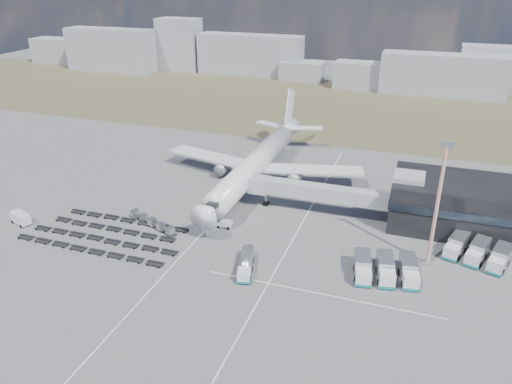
% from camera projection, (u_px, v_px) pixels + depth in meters
% --- Properties ---
extents(ground, '(420.00, 420.00, 0.00)m').
position_uv_depth(ground, '(202.00, 245.00, 96.39)').
color(ground, '#565659').
rests_on(ground, ground).
extents(grass_strip, '(420.00, 90.00, 0.01)m').
position_uv_depth(grass_strip, '(324.00, 106.00, 190.85)').
color(grass_strip, '#4A432C').
rests_on(grass_strip, ground).
extents(lane_markings, '(47.12, 110.00, 0.01)m').
position_uv_depth(lane_markings, '(255.00, 246.00, 96.04)').
color(lane_markings, silver).
rests_on(lane_markings, ground).
extents(terminal, '(30.40, 16.40, 11.00)m').
position_uv_depth(terminal, '(467.00, 205.00, 100.46)').
color(terminal, black).
rests_on(terminal, ground).
extents(jet_bridge, '(30.30, 3.80, 7.05)m').
position_uv_depth(jet_bridge, '(309.00, 191.00, 107.06)').
color(jet_bridge, '#939399').
rests_on(jet_bridge, ground).
extents(airliner, '(51.59, 64.53, 17.62)m').
position_uv_depth(airliner, '(257.00, 162.00, 122.00)').
color(airliner, silver).
rests_on(airliner, ground).
extents(skyline, '(312.26, 26.19, 25.33)m').
position_uv_depth(skyline, '(310.00, 62.00, 227.55)').
color(skyline, gray).
rests_on(skyline, ground).
extents(fuel_tanker, '(4.49, 9.27, 2.90)m').
position_uv_depth(fuel_tanker, '(246.00, 264.00, 87.59)').
color(fuel_tanker, silver).
rests_on(fuel_tanker, ground).
extents(pushback_tug, '(3.25, 2.04, 1.42)m').
position_uv_depth(pushback_tug, '(224.00, 224.00, 102.58)').
color(pushback_tug, silver).
rests_on(pushback_tug, ground).
extents(utility_van, '(5.10, 3.44, 2.46)m').
position_uv_depth(utility_van, '(21.00, 218.00, 103.71)').
color(utility_van, silver).
rests_on(utility_van, ground).
extents(catering_truck, '(4.53, 6.43, 2.73)m').
position_uv_depth(catering_truck, '(293.00, 177.00, 123.29)').
color(catering_truck, silver).
rests_on(catering_truck, ground).
extents(service_trucks_near, '(11.82, 9.78, 3.20)m').
position_uv_depth(service_trucks_near, '(386.00, 269.00, 85.62)').
color(service_trucks_near, silver).
rests_on(service_trucks_near, ground).
extents(service_trucks_far, '(12.16, 10.55, 3.12)m').
position_uv_depth(service_trucks_far, '(478.00, 252.00, 90.81)').
color(service_trucks_far, silver).
rests_on(service_trucks_far, ground).
extents(uld_row, '(13.46, 6.71, 1.53)m').
position_uv_depth(uld_row, '(152.00, 222.00, 102.91)').
color(uld_row, black).
rests_on(uld_row, ground).
extents(baggage_dollies, '(33.00, 14.54, 0.74)m').
position_uv_depth(baggage_dollies, '(107.00, 234.00, 99.40)').
color(baggage_dollies, black).
rests_on(baggage_dollies, ground).
extents(floodlight_mast, '(2.22, 1.80, 23.26)m').
position_uv_depth(floodlight_mast, '(437.00, 206.00, 85.54)').
color(floodlight_mast, '#C3421F').
rests_on(floodlight_mast, ground).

